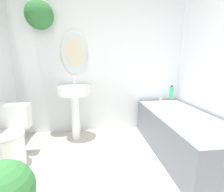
% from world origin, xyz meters
% --- Properties ---
extents(wall_back, '(2.94, 0.41, 2.40)m').
position_xyz_m(wall_back, '(-0.14, 2.30, 1.30)').
color(wall_back, silver).
rests_on(wall_back, ground_plane).
extents(toilet, '(0.39, 0.54, 0.70)m').
position_xyz_m(toilet, '(-1.16, 1.41, 0.29)').
color(toilet, white).
rests_on(toilet, ground_plane).
extents(pedestal_sink, '(0.48, 0.48, 0.95)m').
position_xyz_m(pedestal_sink, '(-0.44, 2.02, 0.67)').
color(pedestal_sink, white).
rests_on(pedestal_sink, ground_plane).
extents(bathtub, '(0.74, 1.69, 0.62)m').
position_xyz_m(bathtub, '(1.02, 1.40, 0.28)').
color(bathtub, slate).
rests_on(bathtub, ground_plane).
extents(shampoo_bottle, '(0.07, 0.07, 0.21)m').
position_xyz_m(shampoo_bottle, '(1.20, 2.12, 0.71)').
color(shampoo_bottle, '#38B275').
rests_on(shampoo_bottle, bathtub).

